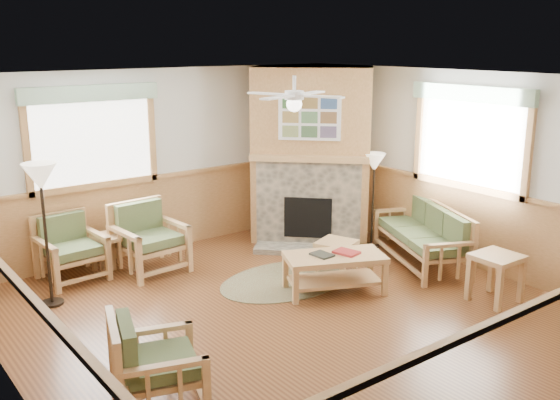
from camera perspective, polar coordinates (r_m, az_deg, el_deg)
floor at (r=7.41m, az=0.82°, el=-10.24°), size 6.00×6.00×0.01m
ceiling at (r=6.75m, az=0.91°, el=11.12°), size 6.00×6.00×0.01m
wall_back at (r=9.45m, az=-10.45°, el=3.58°), size 6.00×0.02×2.70m
wall_front at (r=5.06m, az=22.45°, el=-6.83°), size 6.00×0.02×2.70m
wall_left at (r=5.70m, az=-23.71°, el=-4.62°), size 0.02×6.00×2.70m
wall_right at (r=9.08m, az=15.97°, el=2.82°), size 0.02×6.00×2.70m
wainscot at (r=7.20m, az=0.84°, el=-6.22°), size 6.00×6.00×1.10m
fireplace at (r=9.78m, az=2.92°, el=4.17°), size 3.11×3.11×2.70m
window_back at (r=8.83m, az=-17.15°, el=10.17°), size 1.90×0.16×1.50m
window_right at (r=8.78m, az=17.40°, el=10.13°), size 0.16×1.90×1.50m
ceiling_fan at (r=7.17m, az=1.32°, el=10.99°), size 1.59×1.59×0.36m
sofa at (r=9.05m, az=12.76°, el=-3.15°), size 1.94×1.41×0.83m
armchair_back_left at (r=8.66m, az=-18.56°, el=-4.24°), size 0.82×0.82×0.86m
armchair_back_right at (r=8.68m, az=-11.83°, el=-3.46°), size 0.90×0.90×0.94m
armchair_left at (r=5.58m, az=-11.16°, el=-14.40°), size 0.95×0.95×0.85m
coffee_table at (r=7.91m, az=4.99°, el=-6.69°), size 1.37×1.07×0.49m
end_table_chairs at (r=8.88m, az=-14.97°, el=-4.64°), size 0.53×0.51×0.53m
end_table_sofa at (r=8.03m, az=19.09°, el=-6.76°), size 0.54×0.52×0.59m
footstool at (r=8.64m, az=5.16°, el=-5.10°), size 0.62×0.62×0.42m
braided_rug at (r=8.30m, az=0.48°, el=-7.37°), size 1.89×1.89×0.01m
floor_lamp_left at (r=7.81m, az=-20.63°, el=-3.03°), size 0.41×0.41×1.74m
floor_lamp_right at (r=9.53m, az=8.49°, el=-0.04°), size 0.43×0.43×1.46m
book_red at (r=7.88m, az=6.09°, el=-4.67°), size 0.28×0.34×0.03m
book_dark at (r=7.77m, az=3.87°, el=-4.93°), size 0.22×0.28×0.02m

